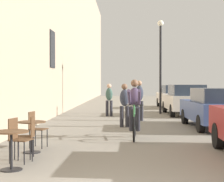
{
  "coord_description": "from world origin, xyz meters",
  "views": [
    {
      "loc": [
        0.11,
        -3.98,
        1.58
      ],
      "look_at": [
        -0.51,
        14.78,
        1.21
      ],
      "focal_mm": 58.58,
      "sensor_mm": 36.0,
      "label": 1
    }
  ],
  "objects_px": {
    "cafe_table_near": "(11,142)",
    "cafe_chair_near_toward_street": "(18,137)",
    "pedestrian_near": "(124,103)",
    "pedestrian_far": "(109,98)",
    "pedestrian_mid": "(139,98)",
    "parked_car_third": "(185,99)",
    "cyclist_on_bicycle": "(134,110)",
    "parked_car_second": "(214,107)",
    "cafe_chair_mid_toward_street": "(28,134)",
    "street_lamp": "(161,55)",
    "parked_car_fourth": "(174,96)",
    "cafe_chair_mid_toward_wall": "(36,127)",
    "cafe_table_mid": "(32,130)"
  },
  "relations": [
    {
      "from": "cafe_table_near",
      "to": "cafe_chair_near_toward_street",
      "type": "distance_m",
      "value": 0.66
    },
    {
      "from": "pedestrian_near",
      "to": "pedestrian_far",
      "type": "relative_size",
      "value": 1.0
    },
    {
      "from": "pedestrian_mid",
      "to": "parked_car_third",
      "type": "height_order",
      "value": "pedestrian_mid"
    },
    {
      "from": "cafe_table_near",
      "to": "cafe_chair_near_toward_street",
      "type": "relative_size",
      "value": 0.81
    },
    {
      "from": "cyclist_on_bicycle",
      "to": "parked_car_second",
      "type": "height_order",
      "value": "cyclist_on_bicycle"
    },
    {
      "from": "cafe_table_near",
      "to": "pedestrian_far",
      "type": "height_order",
      "value": "pedestrian_far"
    },
    {
      "from": "cyclist_on_bicycle",
      "to": "pedestrian_far",
      "type": "bearing_deg",
      "value": 98.27
    },
    {
      "from": "cafe_table_near",
      "to": "cafe_chair_mid_toward_street",
      "type": "height_order",
      "value": "cafe_chair_mid_toward_street"
    },
    {
      "from": "cafe_chair_near_toward_street",
      "to": "cyclist_on_bicycle",
      "type": "height_order",
      "value": "cyclist_on_bicycle"
    },
    {
      "from": "cyclist_on_bicycle",
      "to": "street_lamp",
      "type": "distance_m",
      "value": 8.96
    },
    {
      "from": "pedestrian_far",
      "to": "parked_car_fourth",
      "type": "height_order",
      "value": "pedestrian_far"
    },
    {
      "from": "street_lamp",
      "to": "cyclist_on_bicycle",
      "type": "bearing_deg",
      "value": -100.65
    },
    {
      "from": "cafe_chair_near_toward_street",
      "to": "cafe_chair_mid_toward_wall",
      "type": "relative_size",
      "value": 1.0
    },
    {
      "from": "cyclist_on_bicycle",
      "to": "pedestrian_near",
      "type": "xyz_separation_m",
      "value": [
        -0.29,
        2.68,
        0.08
      ]
    },
    {
      "from": "cafe_table_mid",
      "to": "pedestrian_mid",
      "type": "bearing_deg",
      "value": 69.12
    },
    {
      "from": "cyclist_on_bicycle",
      "to": "parked_car_fourth",
      "type": "bearing_deg",
      "value": 77.55
    },
    {
      "from": "cyclist_on_bicycle",
      "to": "pedestrian_near",
      "type": "relative_size",
      "value": 1.11
    },
    {
      "from": "cafe_chair_mid_toward_wall",
      "to": "parked_car_second",
      "type": "relative_size",
      "value": 0.22
    },
    {
      "from": "pedestrian_far",
      "to": "cafe_table_mid",
      "type": "bearing_deg",
      "value": -98.44
    },
    {
      "from": "cafe_table_mid",
      "to": "parked_car_fourth",
      "type": "relative_size",
      "value": 0.17
    },
    {
      "from": "cafe_chair_mid_toward_street",
      "to": "parked_car_fourth",
      "type": "distance_m",
      "value": 17.08
    },
    {
      "from": "cafe_chair_mid_toward_street",
      "to": "pedestrian_far",
      "type": "bearing_deg",
      "value": 82.51
    },
    {
      "from": "cafe_table_mid",
      "to": "street_lamp",
      "type": "xyz_separation_m",
      "value": [
        4.02,
        10.85,
        2.59
      ]
    },
    {
      "from": "cafe_table_near",
      "to": "cafe_table_mid",
      "type": "relative_size",
      "value": 1.0
    },
    {
      "from": "cafe_chair_near_toward_street",
      "to": "cafe_chair_mid_toward_wall",
      "type": "bearing_deg",
      "value": 91.84
    },
    {
      "from": "parked_car_fourth",
      "to": "pedestrian_far",
      "type": "bearing_deg",
      "value": -122.55
    },
    {
      "from": "cafe_table_mid",
      "to": "cafe_chair_mid_toward_wall",
      "type": "bearing_deg",
      "value": 96.34
    },
    {
      "from": "cafe_table_near",
      "to": "cyclist_on_bicycle",
      "type": "relative_size",
      "value": 0.41
    },
    {
      "from": "parked_car_third",
      "to": "pedestrian_far",
      "type": "bearing_deg",
      "value": -166.67
    },
    {
      "from": "cafe_chair_mid_toward_wall",
      "to": "pedestrian_far",
      "type": "distance_m",
      "value": 8.87
    },
    {
      "from": "parked_car_third",
      "to": "parked_car_fourth",
      "type": "distance_m",
      "value": 5.3
    },
    {
      "from": "cafe_chair_mid_toward_wall",
      "to": "street_lamp",
      "type": "distance_m",
      "value": 11.27
    },
    {
      "from": "cafe_table_near",
      "to": "cafe_table_mid",
      "type": "xyz_separation_m",
      "value": [
        -0.05,
        1.7,
        0.0
      ]
    },
    {
      "from": "street_lamp",
      "to": "parked_car_third",
      "type": "height_order",
      "value": "street_lamp"
    },
    {
      "from": "cafe_chair_near_toward_street",
      "to": "pedestrian_near",
      "type": "bearing_deg",
      "value": 70.44
    },
    {
      "from": "cafe_chair_near_toward_street",
      "to": "pedestrian_far",
      "type": "xyz_separation_m",
      "value": [
        1.42,
        10.46,
        0.38
      ]
    },
    {
      "from": "cafe_table_mid",
      "to": "parked_car_third",
      "type": "bearing_deg",
      "value": 63.24
    },
    {
      "from": "street_lamp",
      "to": "parked_car_second",
      "type": "bearing_deg",
      "value": -77.88
    },
    {
      "from": "cafe_table_mid",
      "to": "parked_car_second",
      "type": "distance_m",
      "value": 7.17
    },
    {
      "from": "cyclist_on_bicycle",
      "to": "parked_car_second",
      "type": "relative_size",
      "value": 0.43
    },
    {
      "from": "cafe_chair_near_toward_street",
      "to": "pedestrian_mid",
      "type": "xyz_separation_m",
      "value": [
        2.79,
        8.31,
        0.45
      ]
    },
    {
      "from": "cafe_table_mid",
      "to": "cafe_chair_mid_toward_street",
      "type": "bearing_deg",
      "value": -83.16
    },
    {
      "from": "cafe_table_mid",
      "to": "pedestrian_mid",
      "type": "xyz_separation_m",
      "value": [
        2.77,
        7.27,
        0.45
      ]
    },
    {
      "from": "cafe_table_near",
      "to": "parked_car_third",
      "type": "distance_m",
      "value": 13.07
    },
    {
      "from": "cafe_table_mid",
      "to": "cyclist_on_bicycle",
      "type": "height_order",
      "value": "cyclist_on_bicycle"
    },
    {
      "from": "pedestrian_mid",
      "to": "street_lamp",
      "type": "bearing_deg",
      "value": 70.72
    },
    {
      "from": "cafe_chair_mid_toward_wall",
      "to": "cafe_chair_near_toward_street",
      "type": "bearing_deg",
      "value": -88.16
    },
    {
      "from": "pedestrian_near",
      "to": "cafe_table_mid",
      "type": "bearing_deg",
      "value": -113.05
    },
    {
      "from": "parked_car_second",
      "to": "pedestrian_far",
      "type": "bearing_deg",
      "value": 130.38
    },
    {
      "from": "cyclist_on_bicycle",
      "to": "cafe_table_mid",
      "type": "bearing_deg",
      "value": -136.05
    }
  ]
}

